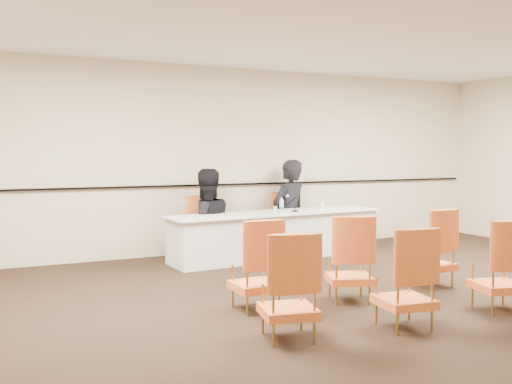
# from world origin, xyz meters

# --- Properties ---
(floor) EXTENTS (10.00, 10.00, 0.00)m
(floor) POSITION_xyz_m (0.00, 0.00, 0.00)
(floor) COLOR black
(floor) RESTS_ON ground
(ceiling) EXTENTS (10.00, 10.00, 0.00)m
(ceiling) POSITION_xyz_m (0.00, 0.00, 3.00)
(ceiling) COLOR white
(ceiling) RESTS_ON ground
(wall_back) EXTENTS (10.00, 0.04, 3.00)m
(wall_back) POSITION_xyz_m (0.00, 4.00, 1.50)
(wall_back) COLOR beige
(wall_back) RESTS_ON ground
(wall_rail) EXTENTS (9.80, 0.04, 0.03)m
(wall_rail) POSITION_xyz_m (0.00, 3.96, 1.10)
(wall_rail) COLOR black
(wall_rail) RESTS_ON wall_back
(panel_table) EXTENTS (3.55, 1.06, 0.70)m
(panel_table) POSITION_xyz_m (0.38, 3.12, 0.35)
(panel_table) COLOR silver
(panel_table) RESTS_ON ground
(panelist_main) EXTENTS (0.83, 0.67, 1.96)m
(panelist_main) POSITION_xyz_m (0.92, 3.69, 0.52)
(panelist_main) COLOR black
(panelist_main) RESTS_ON ground
(panelist_main_chair) EXTENTS (0.53, 0.53, 0.95)m
(panelist_main_chair) POSITION_xyz_m (0.92, 3.69, 0.47)
(panelist_main_chair) COLOR #DC5727
(panelist_main_chair) RESTS_ON ground
(panelist_second) EXTENTS (0.92, 0.72, 1.87)m
(panelist_second) POSITION_xyz_m (-0.62, 3.59, 0.44)
(panelist_second) COLOR black
(panelist_second) RESTS_ON ground
(panelist_second_chair) EXTENTS (0.53, 0.53, 0.95)m
(panelist_second_chair) POSITION_xyz_m (-0.62, 3.59, 0.47)
(panelist_second_chair) COLOR #DC5727
(panelist_second_chair) RESTS_ON ground
(papers) EXTENTS (0.37, 0.34, 0.00)m
(papers) POSITION_xyz_m (0.95, 3.06, 0.70)
(papers) COLOR white
(papers) RESTS_ON panel_table
(microphone) EXTENTS (0.17, 0.22, 0.27)m
(microphone) POSITION_xyz_m (0.68, 3.08, 0.84)
(microphone) COLOR black
(microphone) RESTS_ON panel_table
(water_bottle) EXTENTS (0.08, 0.08, 0.22)m
(water_bottle) POSITION_xyz_m (0.46, 3.11, 0.81)
(water_bottle) COLOR teal
(water_bottle) RESTS_ON panel_table
(drinking_glass) EXTENTS (0.08, 0.08, 0.10)m
(drinking_glass) POSITION_xyz_m (0.33, 3.09, 0.75)
(drinking_glass) COLOR silver
(drinking_glass) RESTS_ON panel_table
(coffee_cup) EXTENTS (0.09, 0.09, 0.12)m
(coffee_cup) POSITION_xyz_m (1.19, 3.11, 0.76)
(coffee_cup) COLOR white
(coffee_cup) RESTS_ON panel_table
(aud_chair_front_left) EXTENTS (0.50, 0.50, 0.95)m
(aud_chair_front_left) POSITION_xyz_m (-1.19, 0.62, 0.47)
(aud_chair_front_left) COLOR #DC5727
(aud_chair_front_left) RESTS_ON ground
(aud_chair_front_mid) EXTENTS (0.65, 0.65, 0.95)m
(aud_chair_front_mid) POSITION_xyz_m (-0.12, 0.48, 0.47)
(aud_chair_front_mid) COLOR #DC5727
(aud_chair_front_mid) RESTS_ON ground
(aud_chair_front_right) EXTENTS (0.53, 0.53, 0.95)m
(aud_chair_front_right) POSITION_xyz_m (1.18, 0.63, 0.47)
(aud_chair_front_right) COLOR #DC5727
(aud_chair_front_right) RESTS_ON ground
(aud_chair_back_left) EXTENTS (0.59, 0.59, 0.95)m
(aud_chair_back_left) POSITION_xyz_m (-1.34, -0.35, 0.47)
(aud_chair_back_left) COLOR #DC5727
(aud_chair_back_left) RESTS_ON ground
(aud_chair_back_mid) EXTENTS (0.56, 0.56, 0.95)m
(aud_chair_back_mid) POSITION_xyz_m (-0.22, -0.54, 0.47)
(aud_chair_back_mid) COLOR #DC5727
(aud_chair_back_mid) RESTS_ON ground
(aud_chair_back_right) EXTENTS (0.61, 0.61, 0.95)m
(aud_chair_back_right) POSITION_xyz_m (1.06, -0.49, 0.47)
(aud_chair_back_right) COLOR #DC5727
(aud_chair_back_right) RESTS_ON ground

